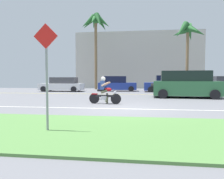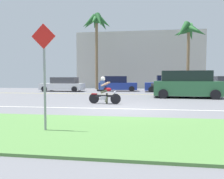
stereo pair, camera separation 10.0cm
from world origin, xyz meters
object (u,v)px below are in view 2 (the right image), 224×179
(parked_car_1, at_px, (117,84))
(street_sign, at_px, (44,67))
(parked_car_0, at_px, (63,85))
(palm_tree_0, at_px, (96,25))
(suv_nearby, at_px, (186,85))
(parked_car_2, at_px, (168,84))
(motorcyclist, at_px, (104,92))
(palm_tree_1, at_px, (189,34))

(parked_car_1, height_order, street_sign, street_sign)
(parked_car_0, xyz_separation_m, parked_car_1, (5.59, 1.18, 0.05))
(palm_tree_0, bearing_deg, street_sign, -81.58)
(suv_nearby, distance_m, parked_car_1, 8.84)
(parked_car_0, height_order, palm_tree_0, palm_tree_0)
(parked_car_0, distance_m, parked_car_1, 5.72)
(parked_car_0, xyz_separation_m, street_sign, (5.66, -16.00, 0.97))
(street_sign, bearing_deg, parked_car_2, 72.75)
(suv_nearby, distance_m, parked_car_0, 12.56)
(motorcyclist, height_order, palm_tree_1, palm_tree_1)
(parked_car_1, bearing_deg, parked_car_0, -168.05)
(palm_tree_0, bearing_deg, suv_nearby, -49.29)
(parked_car_1, bearing_deg, parked_car_2, -8.28)
(palm_tree_0, xyz_separation_m, palm_tree_1, (10.60, -1.10, -1.53))
(motorcyclist, bearing_deg, parked_car_2, 65.85)
(suv_nearby, height_order, palm_tree_0, palm_tree_0)
(parked_car_1, distance_m, palm_tree_0, 8.27)
(palm_tree_0, distance_m, street_sign, 21.46)
(parked_car_0, bearing_deg, motorcyclist, -58.28)
(parked_car_0, distance_m, street_sign, 17.00)
(palm_tree_1, xyz_separation_m, street_sign, (-7.59, -19.24, -4.59))
(motorcyclist, xyz_separation_m, suv_nearby, (5.10, 4.28, 0.30))
(parked_car_2, xyz_separation_m, palm_tree_1, (2.49, 2.81, 5.49))
(suv_nearby, xyz_separation_m, parked_car_1, (-5.63, 6.81, -0.18))
(parked_car_0, relative_size, street_sign, 1.64)
(palm_tree_1, bearing_deg, motorcyclist, -118.44)
(parked_car_0, xyz_separation_m, palm_tree_0, (2.65, 4.35, 7.09))
(parked_car_2, relative_size, palm_tree_0, 0.49)
(suv_nearby, relative_size, parked_car_0, 1.08)
(suv_nearby, bearing_deg, palm_tree_0, 130.71)
(parked_car_0, bearing_deg, palm_tree_0, 58.67)
(parked_car_0, distance_m, palm_tree_0, 8.73)
(suv_nearby, height_order, parked_car_2, suv_nearby)
(motorcyclist, distance_m, parked_car_2, 11.33)
(motorcyclist, xyz_separation_m, parked_car_1, (-0.53, 11.09, 0.12))
(parked_car_1, bearing_deg, palm_tree_1, 15.07)
(parked_car_1, xyz_separation_m, palm_tree_1, (7.65, 2.06, 5.51))
(motorcyclist, height_order, palm_tree_0, palm_tree_0)
(palm_tree_0, relative_size, street_sign, 3.36)
(parked_car_2, relative_size, palm_tree_1, 0.59)
(palm_tree_1, bearing_deg, parked_car_0, -166.24)
(parked_car_1, xyz_separation_m, palm_tree_0, (-2.95, 3.16, 7.05))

